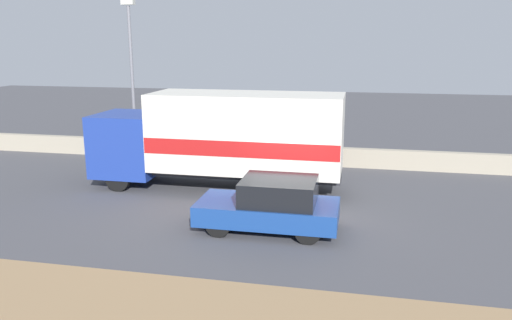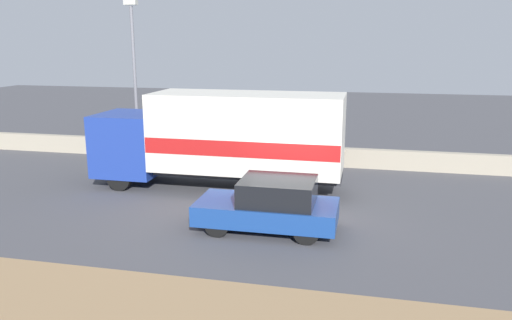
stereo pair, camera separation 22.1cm
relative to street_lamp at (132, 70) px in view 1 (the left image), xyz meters
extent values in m
plane|color=#47474C|center=(7.72, -6.30, -4.05)|extent=(80.00, 80.00, 0.00)
cube|color=#A39984|center=(7.72, 0.64, -3.64)|extent=(60.00, 0.35, 0.82)
cylinder|color=slate|center=(0.00, 0.00, -0.68)|extent=(0.14, 0.14, 6.75)
cube|color=beige|center=(0.00, 0.00, 2.85)|extent=(0.56, 0.28, 0.20)
cube|color=navy|center=(1.47, -3.61, -2.51)|extent=(2.28, 2.48, 2.27)
cube|color=black|center=(0.35, -3.61, -2.06)|extent=(0.06, 2.11, 1.00)
cube|color=#2D2D33|center=(5.99, -3.61, -3.39)|extent=(6.77, 1.38, 0.25)
cube|color=silver|center=(5.99, -3.61, -1.90)|extent=(6.77, 2.50, 2.72)
cube|color=red|center=(5.99, -3.61, -2.28)|extent=(6.73, 2.52, 0.54)
cylinder|color=black|center=(1.47, -4.68, -3.60)|extent=(0.89, 0.28, 0.89)
cylinder|color=black|center=(1.47, -2.55, -3.60)|extent=(0.89, 0.28, 0.89)
cylinder|color=black|center=(7.86, -4.68, -3.60)|extent=(0.89, 0.28, 0.89)
cylinder|color=black|center=(7.86, -2.55, -3.60)|extent=(0.89, 0.28, 0.89)
cylinder|color=black|center=(6.50, -4.68, -3.60)|extent=(0.89, 0.28, 0.89)
cylinder|color=black|center=(6.50, -2.55, -3.60)|extent=(0.89, 0.28, 0.89)
cube|color=navy|center=(7.46, -7.36, -3.50)|extent=(4.00, 1.87, 0.58)
cube|color=black|center=(7.78, -7.36, -2.87)|extent=(2.08, 1.72, 0.68)
cylinder|color=black|center=(6.22, -8.17, -3.71)|extent=(0.69, 0.20, 0.69)
cylinder|color=black|center=(6.22, -6.54, -3.71)|extent=(0.69, 0.20, 0.69)
cylinder|color=black|center=(8.70, -8.17, -3.71)|extent=(0.69, 0.20, 0.69)
cylinder|color=black|center=(8.70, -6.54, -3.71)|extent=(0.69, 0.20, 0.69)
camera|label=1|loc=(9.89, -20.65, 1.23)|focal=35.00mm
camera|label=2|loc=(10.10, -20.61, 1.23)|focal=35.00mm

